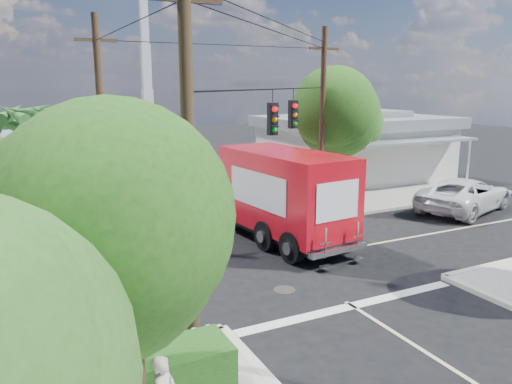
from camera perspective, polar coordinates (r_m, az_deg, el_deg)
ground at (r=18.55m, az=2.79°, el=-7.83°), size 120.00×120.00×0.00m
sidewalk_ne at (r=33.12m, az=10.00°, el=1.09°), size 14.12×14.12×0.14m
road_markings at (r=17.37m, az=5.21°, el=-9.29°), size 32.00×32.00×0.01m
building_ne at (r=34.60m, az=11.24°, el=5.28°), size 11.80×10.20×4.50m
radio_tower at (r=36.33m, az=-12.32°, el=10.81°), size 0.80×0.80×17.00m
tree_sw_front at (r=8.05m, az=-14.25°, el=-2.74°), size 3.88×3.78×6.03m
tree_ne_front at (r=27.07m, az=9.28°, el=8.69°), size 4.21×4.14×6.66m
tree_ne_back at (r=30.42m, az=10.82°, el=7.91°), size 3.77×3.66×5.82m
palm_nw_front at (r=22.73m, az=-24.03°, el=7.86°), size 3.01×3.08×5.59m
utility_poles at (r=18.25m, az=-3.92°, el=6.90°), size 12.00×10.68×9.00m
picket_fence at (r=11.15m, az=-19.83°, el=-19.17°), size 5.94×0.06×1.00m
vending_boxes at (r=26.76m, az=8.45°, el=-0.14°), size 1.90×0.50×1.10m
delivery_truck at (r=20.78m, az=2.06°, el=-0.17°), size 3.57×8.88×3.75m
parked_car at (r=27.52m, az=22.72°, el=-0.28°), size 6.73×4.57×1.71m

